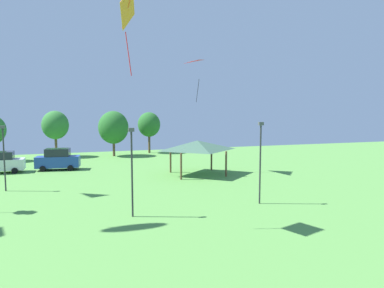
{
  "coord_description": "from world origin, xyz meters",
  "views": [
    {
      "loc": [
        -3.29,
        2.66,
        6.7
      ],
      "look_at": [
        0.83,
        15.12,
        5.42
      ],
      "focal_mm": 32.0,
      "sensor_mm": 36.0,
      "label": 1
    }
  ],
  "objects_px": {
    "park_pavilion": "(197,145)",
    "treeline_tree_4": "(149,125)",
    "treeline_tree_2": "(55,125)",
    "parked_car_second_from_left": "(1,163)",
    "parked_car_third_from_left": "(58,159)",
    "light_post_1": "(4,154)",
    "treeline_tree_3": "(113,127)",
    "kite_flying_3": "(204,69)",
    "kite_flying_6": "(128,12)",
    "light_post_0": "(132,167)",
    "light_post_2": "(260,158)"
  },
  "relations": [
    {
      "from": "parked_car_third_from_left",
      "to": "light_post_1",
      "type": "xyz_separation_m",
      "value": [
        -3.6,
        -9.6,
        1.93
      ]
    },
    {
      "from": "parked_car_third_from_left",
      "to": "treeline_tree_3",
      "type": "xyz_separation_m",
      "value": [
        7.18,
        10.11,
        3.04
      ]
    },
    {
      "from": "treeline_tree_3",
      "to": "treeline_tree_4",
      "type": "bearing_deg",
      "value": 21.18
    },
    {
      "from": "parked_car_second_from_left",
      "to": "treeline_tree_4",
      "type": "xyz_separation_m",
      "value": [
        18.66,
        12.48,
        3.35
      ]
    },
    {
      "from": "kite_flying_3",
      "to": "treeline_tree_4",
      "type": "xyz_separation_m",
      "value": [
        -2.51,
        18.33,
        -6.69
      ]
    },
    {
      "from": "park_pavilion",
      "to": "treeline_tree_4",
      "type": "height_order",
      "value": "treeline_tree_4"
    },
    {
      "from": "light_post_2",
      "to": "treeline_tree_4",
      "type": "relative_size",
      "value": 0.91
    },
    {
      "from": "treeline_tree_3",
      "to": "treeline_tree_4",
      "type": "xyz_separation_m",
      "value": [
        5.74,
        2.22,
        0.26
      ]
    },
    {
      "from": "kite_flying_6",
      "to": "park_pavilion",
      "type": "xyz_separation_m",
      "value": [
        9.01,
        14.32,
        -8.97
      ]
    },
    {
      "from": "kite_flying_6",
      "to": "parked_car_third_from_left",
      "type": "xyz_separation_m",
      "value": [
        -5.08,
        21.91,
        -10.85
      ]
    },
    {
      "from": "kite_flying_3",
      "to": "light_post_0",
      "type": "distance_m",
      "value": 18.87
    },
    {
      "from": "light_post_1",
      "to": "kite_flying_6",
      "type": "bearing_deg",
      "value": -54.82
    },
    {
      "from": "light_post_0",
      "to": "light_post_2",
      "type": "xyz_separation_m",
      "value": [
        9.17,
        0.19,
        0.13
      ]
    },
    {
      "from": "treeline_tree_3",
      "to": "parked_car_third_from_left",
      "type": "bearing_deg",
      "value": -125.37
    },
    {
      "from": "kite_flying_3",
      "to": "light_post_2",
      "type": "relative_size",
      "value": 0.66
    },
    {
      "from": "parked_car_second_from_left",
      "to": "treeline_tree_3",
      "type": "relative_size",
      "value": 0.7
    },
    {
      "from": "light_post_0",
      "to": "light_post_2",
      "type": "height_order",
      "value": "light_post_2"
    },
    {
      "from": "light_post_1",
      "to": "treeline_tree_2",
      "type": "relative_size",
      "value": 0.82
    },
    {
      "from": "light_post_2",
      "to": "treeline_tree_2",
      "type": "xyz_separation_m",
      "value": [
        -15.49,
        31.46,
        1.26
      ]
    },
    {
      "from": "kite_flying_3",
      "to": "light_post_1",
      "type": "xyz_separation_m",
      "value": [
        -19.02,
        -3.61,
        -8.05
      ]
    },
    {
      "from": "kite_flying_3",
      "to": "light_post_1",
      "type": "height_order",
      "value": "kite_flying_3"
    },
    {
      "from": "kite_flying_3",
      "to": "park_pavilion",
      "type": "distance_m",
      "value": 8.37
    },
    {
      "from": "kite_flying_6",
      "to": "treeline_tree_3",
      "type": "bearing_deg",
      "value": 86.25
    },
    {
      "from": "parked_car_third_from_left",
      "to": "treeline_tree_2",
      "type": "distance_m",
      "value": 12.27
    },
    {
      "from": "parked_car_third_from_left",
      "to": "park_pavilion",
      "type": "relative_size",
      "value": 0.79
    },
    {
      "from": "kite_flying_6",
      "to": "light_post_2",
      "type": "bearing_deg",
      "value": 13.0
    },
    {
      "from": "park_pavilion",
      "to": "kite_flying_3",
      "type": "bearing_deg",
      "value": 50.01
    },
    {
      "from": "parked_car_second_from_left",
      "to": "park_pavilion",
      "type": "bearing_deg",
      "value": -21.88
    },
    {
      "from": "kite_flying_3",
      "to": "light_post_0",
      "type": "bearing_deg",
      "value": -125.65
    },
    {
      "from": "park_pavilion",
      "to": "light_post_2",
      "type": "height_order",
      "value": "light_post_2"
    },
    {
      "from": "parked_car_second_from_left",
      "to": "park_pavilion",
      "type": "relative_size",
      "value": 0.76
    },
    {
      "from": "parked_car_third_from_left",
      "to": "park_pavilion",
      "type": "height_order",
      "value": "park_pavilion"
    },
    {
      "from": "treeline_tree_2",
      "to": "treeline_tree_4",
      "type": "bearing_deg",
      "value": 2.41
    },
    {
      "from": "light_post_1",
      "to": "park_pavilion",
      "type": "bearing_deg",
      "value": 6.5
    },
    {
      "from": "kite_flying_3",
      "to": "treeline_tree_3",
      "type": "height_order",
      "value": "kite_flying_3"
    },
    {
      "from": "treeline_tree_4",
      "to": "parked_car_second_from_left",
      "type": "bearing_deg",
      "value": -146.22
    },
    {
      "from": "parked_car_third_from_left",
      "to": "light_post_2",
      "type": "distance_m",
      "value": 24.64
    },
    {
      "from": "parked_car_third_from_left",
      "to": "light_post_0",
      "type": "distance_m",
      "value": 20.73
    },
    {
      "from": "light_post_0",
      "to": "treeline_tree_2",
      "type": "distance_m",
      "value": 32.31
    },
    {
      "from": "park_pavilion",
      "to": "light_post_0",
      "type": "distance_m",
      "value": 15.04
    },
    {
      "from": "kite_flying_3",
      "to": "treeline_tree_2",
      "type": "bearing_deg",
      "value": 132.53
    },
    {
      "from": "parked_car_third_from_left",
      "to": "treeline_tree_4",
      "type": "distance_m",
      "value": 18.16
    },
    {
      "from": "kite_flying_6",
      "to": "treeline_tree_2",
      "type": "xyz_separation_m",
      "value": [
        -5.94,
        33.67,
        -7.44
      ]
    },
    {
      "from": "treeline_tree_2",
      "to": "parked_car_second_from_left",
      "type": "bearing_deg",
      "value": -112.31
    },
    {
      "from": "treeline_tree_4",
      "to": "treeline_tree_2",
      "type": "bearing_deg",
      "value": -177.59
    },
    {
      "from": "light_post_2",
      "to": "treeline_tree_4",
      "type": "distance_m",
      "value": 32.11
    },
    {
      "from": "light_post_0",
      "to": "light_post_1",
      "type": "distance_m",
      "value": 13.71
    },
    {
      "from": "parked_car_second_from_left",
      "to": "parked_car_third_from_left",
      "type": "xyz_separation_m",
      "value": [
        5.75,
        0.15,
        0.06
      ]
    },
    {
      "from": "light_post_1",
      "to": "treeline_tree_3",
      "type": "xyz_separation_m",
      "value": [
        10.78,
        19.72,
        1.1
      ]
    },
    {
      "from": "kite_flying_6",
      "to": "treeline_tree_4",
      "type": "relative_size",
      "value": 0.73
    }
  ]
}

